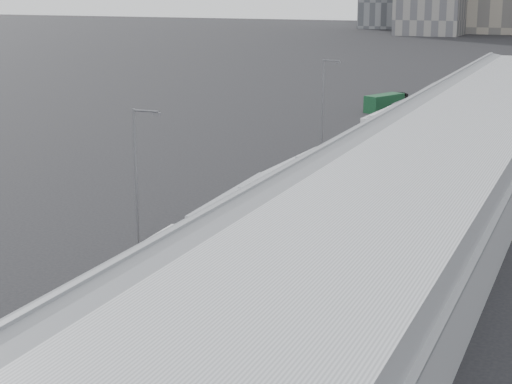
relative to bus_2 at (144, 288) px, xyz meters
The scene contains 19 objects.
sidewalk 20.65m from the bus_2, 69.65° to the left, with size 10.00×170.00×0.12m, color gray.
lane_line 19.66m from the bus_2, 99.80° to the left, with size 0.12×160.00×0.02m, color gold.
depot 22.39m from the bus_2, 59.99° to the left, with size 12.45×160.40×7.20m.
bus_2 is the anchor object (origin of this frame).
bus_3 14.05m from the bus_2, 90.26° to the left, with size 3.21×13.57×3.94m.
bus_4 25.70m from the bus_2, 89.91° to the left, with size 3.33×13.59×3.94m.
bus_5 40.31m from the bus_2, 89.03° to the left, with size 3.04×13.42×3.90m.
bus_6 56.04m from the bus_2, 89.88° to the left, with size 3.55×13.84×4.01m.
bus_7 69.92m from the bus_2, 90.02° to the left, with size 3.44×12.77×3.69m.
bus_8 80.37m from the bus_2, 89.78° to the left, with size 2.99×13.46×3.92m.
tree_1 6.27m from the bus_2, 52.16° to the right, with size 2.60×2.60×4.79m.
tree_2 19.66m from the bus_2, 78.88° to the left, with size 2.37×2.37×4.34m.
tree_3 45.67m from the bus_2, 84.64° to the left, with size 1.41×1.41×4.47m.
tree_4 66.59m from the bus_2, 86.22° to the left, with size 1.16×1.16×4.41m.
tree_5 88.69m from the bus_2, 87.57° to the left, with size 2.42×2.42×5.00m.
street_lamp_near 11.73m from the bus_2, 121.01° to the left, with size 2.04×0.22×9.83m.
street_lamp_far 52.16m from the bus_2, 97.15° to the left, with size 2.04×0.22×9.58m.
shipping_container 79.98m from the bus_2, 94.76° to the left, with size 2.22×6.57×2.39m, color #123B21.
suv 90.89m from the bus_2, 94.36° to the left, with size 2.29×4.96×1.38m, color black.
Camera 1 is at (24.37, -2.75, 17.81)m, focal length 60.00 mm.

